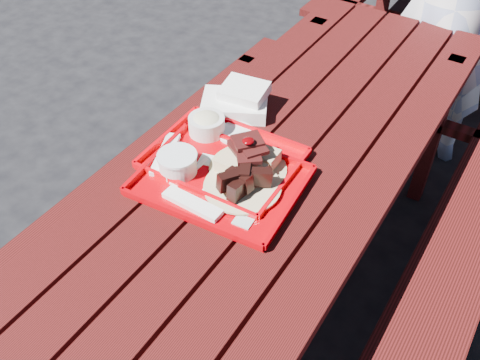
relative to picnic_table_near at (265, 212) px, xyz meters
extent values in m
plane|color=black|center=(0.00, 0.00, -0.56)|extent=(60.00, 60.00, 0.00)
cube|color=#490E0E|center=(-0.30, 0.00, 0.17)|extent=(0.14, 2.40, 0.04)
cube|color=#490E0E|center=(-0.15, 0.00, 0.17)|extent=(0.14, 2.40, 0.04)
cube|color=#490E0E|center=(0.00, 0.00, 0.17)|extent=(0.14, 2.40, 0.04)
cube|color=#490E0E|center=(0.15, 0.00, 0.17)|extent=(0.14, 2.40, 0.04)
cube|color=#490E0E|center=(0.30, 0.00, 0.17)|extent=(0.14, 2.40, 0.04)
cube|color=#490E0E|center=(-0.58, 0.00, -0.13)|extent=(0.25, 2.40, 0.04)
cube|color=#490E0E|center=(-0.58, 0.84, -0.35)|extent=(0.06, 0.06, 0.42)
cube|color=#490E0E|center=(0.58, 0.00, -0.13)|extent=(0.25, 2.40, 0.04)
cube|color=#490E0E|center=(0.58, 0.84, -0.35)|extent=(0.06, 0.06, 0.42)
cube|color=#490E0E|center=(-0.30, 0.96, -0.19)|extent=(0.06, 0.06, 0.75)
cube|color=#490E0E|center=(0.30, 0.96, -0.19)|extent=(0.06, 0.06, 0.75)
cube|color=#490E0E|center=(0.00, 0.96, -0.13)|extent=(1.40, 0.06, 0.04)
cube|color=#490E0E|center=(-0.58, 1.96, -0.35)|extent=(0.06, 0.06, 0.42)
cube|color=#490E0E|center=(-0.30, 1.84, -0.19)|extent=(0.06, 0.06, 0.75)
cube|color=#490E0E|center=(0.00, 1.84, -0.13)|extent=(1.40, 0.06, 0.04)
cube|color=#D70009|center=(-0.13, -0.05, 0.20)|extent=(0.43, 0.34, 0.01)
cube|color=#D70009|center=(-0.13, 0.12, 0.21)|extent=(0.43, 0.02, 0.02)
cube|color=#D70009|center=(-0.12, -0.21, 0.21)|extent=(0.43, 0.02, 0.02)
cube|color=#D70009|center=(0.09, -0.04, 0.21)|extent=(0.02, 0.33, 0.02)
cube|color=#D70009|center=(-0.34, -0.05, 0.21)|extent=(0.02, 0.33, 0.02)
cylinder|color=tan|center=(-0.04, -0.04, 0.20)|extent=(0.23, 0.23, 0.01)
cube|color=#D8BB8A|center=(-0.04, -0.08, 0.23)|extent=(0.15, 0.07, 0.04)
cube|color=#D8BB8A|center=(-0.04, -0.01, 0.23)|extent=(0.15, 0.07, 0.04)
ellipsoid|color=#530003|center=(-0.04, -0.04, 0.32)|extent=(0.03, 0.03, 0.01)
cylinder|color=silver|center=(-0.25, 0.04, 0.23)|extent=(0.12, 0.12, 0.06)
ellipsoid|color=beige|center=(-0.25, 0.04, 0.25)|extent=(0.10, 0.10, 0.04)
cylinder|color=white|center=(-0.16, 0.08, 0.21)|extent=(0.12, 0.12, 0.01)
cube|color=white|center=(-0.28, -0.13, 0.21)|extent=(0.11, 0.20, 0.02)
cube|color=white|center=(-0.20, -0.15, 0.20)|extent=(0.04, 0.16, 0.01)
cube|color=white|center=(-0.17, -0.15, 0.20)|extent=(0.02, 0.16, 0.00)
cube|color=silver|center=(-0.16, -0.08, 0.20)|extent=(0.06, 0.06, 0.00)
cube|color=#B70007|center=(-0.08, -0.13, 0.20)|extent=(0.47, 0.38, 0.01)
cube|color=#B70007|center=(-0.09, 0.04, 0.21)|extent=(0.45, 0.05, 0.02)
cube|color=#B70007|center=(-0.06, -0.30, 0.21)|extent=(0.45, 0.05, 0.02)
cube|color=#B70007|center=(0.14, -0.11, 0.21)|extent=(0.04, 0.35, 0.02)
cube|color=#B70007|center=(-0.30, -0.15, 0.21)|extent=(0.04, 0.35, 0.02)
cube|color=white|center=(-0.03, -0.13, 0.21)|extent=(0.16, 0.16, 0.01)
cylinder|color=#D4BD8C|center=(-0.01, -0.13, 0.21)|extent=(0.22, 0.22, 0.01)
cylinder|color=silver|center=(-0.21, -0.16, 0.23)|extent=(0.11, 0.11, 0.06)
cylinder|color=white|center=(-0.21, -0.16, 0.26)|extent=(0.12, 0.12, 0.01)
cube|color=white|center=(-0.09, -0.26, 0.21)|extent=(0.18, 0.05, 0.02)
cube|color=silver|center=(0.06, -0.23, 0.20)|extent=(0.05, 0.04, 0.00)
cube|color=white|center=(-0.24, 0.20, 0.21)|extent=(0.27, 0.24, 0.05)
cube|color=white|center=(-0.22, 0.23, 0.26)|extent=(0.16, 0.14, 0.04)
camera|label=1|loc=(0.58, -1.06, 1.26)|focal=40.00mm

